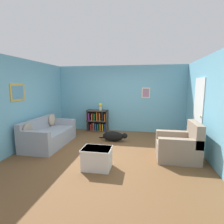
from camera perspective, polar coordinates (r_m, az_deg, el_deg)
ground_plane at (r=5.11m, az=-0.82°, el=-12.41°), size 14.00×14.00×0.00m
wall_back at (r=7.00m, az=2.71°, el=4.32°), size 5.60×0.13×2.60m
wall_left at (r=5.84m, az=-26.24°, el=2.53°), size 0.13×5.00×2.60m
wall_right at (r=5.00m, az=29.23°, el=1.29°), size 0.16×5.00×2.60m
couch at (r=5.81m, az=-20.04°, el=-7.09°), size 0.95×1.84×0.85m
bookshelf at (r=7.08m, az=-4.69°, el=-3.03°), size 0.83×0.35×0.85m
recliner_chair at (r=4.78m, az=21.26°, el=-10.37°), size 0.99×0.89×0.95m
coffee_table at (r=4.03m, az=-4.94°, el=-14.63°), size 0.64×0.49×0.47m
dog at (r=5.84m, az=0.59°, el=-7.91°), size 0.98×0.30×0.33m
vase at (r=6.94m, az=-3.80°, el=1.87°), size 0.14×0.14×0.28m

